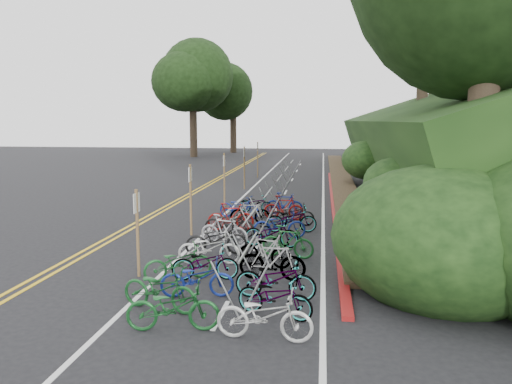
# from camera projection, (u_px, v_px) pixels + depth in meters

# --- Properties ---
(ground) EXTENTS (120.00, 120.00, 0.00)m
(ground) POSITION_uv_depth(u_px,v_px,m) (117.00, 279.00, 12.70)
(ground) COLOR black
(ground) RESTS_ON ground
(road_markings) EXTENTS (7.47, 80.00, 0.01)m
(road_markings) POSITION_uv_depth(u_px,v_px,m) (221.00, 210.00, 22.52)
(road_markings) COLOR gold
(road_markings) RESTS_ON ground
(red_curb) EXTENTS (0.25, 28.00, 0.10)m
(red_curb) POSITION_uv_depth(u_px,v_px,m) (334.00, 204.00, 23.72)
(red_curb) COLOR maroon
(red_curb) RESTS_ON ground
(embankment) EXTENTS (14.30, 48.14, 9.11)m
(embankment) POSITION_uv_depth(u_px,v_px,m) (457.00, 145.00, 29.31)
(embankment) COLOR black
(embankment) RESTS_ON ground
(bike_rack_front) EXTENTS (1.19, 2.61, 1.28)m
(bike_rack_front) POSITION_uv_depth(u_px,v_px,m) (249.00, 262.00, 11.00)
(bike_rack_front) COLOR gray
(bike_rack_front) RESTS_ON ground
(bike_racks_rest) EXTENTS (1.14, 23.00, 1.17)m
(bike_racks_rest) POSITION_uv_depth(u_px,v_px,m) (279.00, 184.00, 24.94)
(bike_racks_rest) COLOR gray
(bike_racks_rest) RESTS_ON ground
(signpost_near) EXTENTS (0.08, 0.40, 2.28)m
(signpost_near) POSITION_uv_depth(u_px,v_px,m) (137.00, 227.00, 12.71)
(signpost_near) COLOR brown
(signpost_near) RESTS_ON ground
(signposts_rest) EXTENTS (0.08, 18.40, 2.50)m
(signposts_rest) POSITION_uv_depth(u_px,v_px,m) (235.00, 170.00, 26.15)
(signposts_rest) COLOR brown
(signposts_rest) RESTS_ON ground
(bike_front) EXTENTS (1.37, 1.82, 0.91)m
(bike_front) POSITION_uv_depth(u_px,v_px,m) (178.00, 262.00, 12.54)
(bike_front) COLOR #144C1E
(bike_front) RESTS_ON ground
(bike_valet) EXTENTS (3.55, 14.34, 1.02)m
(bike_valet) POSITION_uv_depth(u_px,v_px,m) (249.00, 238.00, 15.10)
(bike_valet) COLOR #144C1E
(bike_valet) RESTS_ON ground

